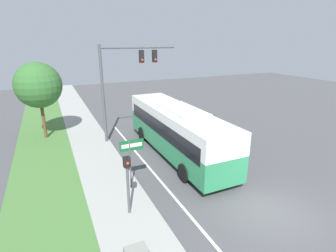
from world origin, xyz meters
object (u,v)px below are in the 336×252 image
street_sign (131,154)px  bus (177,128)px  signal_gantry (124,75)px  pedestrian_signal (128,176)px

street_sign → bus: bearing=36.0°
bus → signal_gantry: (-2.23, 4.09, 3.15)m
bus → pedestrian_signal: bus is taller
bus → signal_gantry: signal_gantry is taller
signal_gantry → pedestrian_signal: bearing=-105.8°
pedestrian_signal → street_sign: (0.79, 2.05, 0.03)m
street_sign → pedestrian_signal: bearing=-111.1°
bus → signal_gantry: bearing=118.6°
bus → signal_gantry: size_ratio=1.55×
bus → street_sign: size_ratio=4.02×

